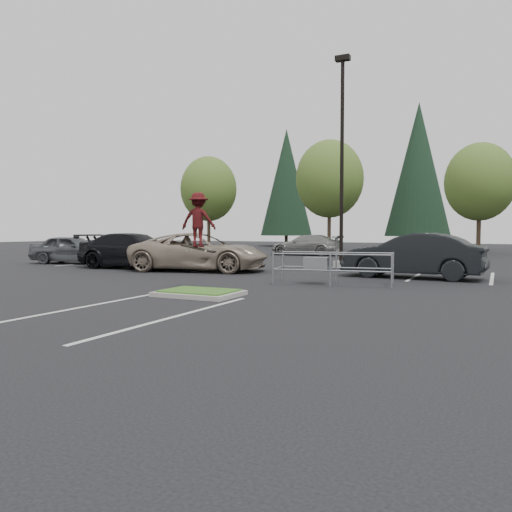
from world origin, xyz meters
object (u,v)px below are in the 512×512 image
at_px(conif_b, 418,169).
at_px(car_l_tan, 198,252).
at_px(light_pole, 342,173).
at_px(decid_a, 209,191).
at_px(skateboarder, 198,220).
at_px(decid_b, 329,181).
at_px(car_l_grey, 72,249).
at_px(car_r_charc, 413,256).
at_px(conif_a, 286,182).
at_px(cart_corral, 320,264).
at_px(car_far_silver, 306,245).
at_px(car_l_black, 135,251).
at_px(decid_c, 480,184).

distance_m(conif_b, car_l_tan, 34.52).
height_order(light_pole, decid_a, light_pole).
bearing_deg(light_pole, skateboarder, -96.02).
xyz_separation_m(decid_a, skateboarder, (17.35, -29.03, -3.48)).
distance_m(decid_b, car_l_grey, 24.12).
height_order(light_pole, car_r_charc, light_pole).
xyz_separation_m(conif_a, cart_corral, (16.07, -35.78, -6.42)).
relative_size(decid_b, car_l_tan, 1.60).
bearing_deg(conif_a, car_far_silver, -63.43).
distance_m(conif_b, car_l_black, 35.15).
bearing_deg(skateboarder, car_r_charc, -139.35).
height_order(decid_b, car_l_tan, decid_b).
bearing_deg(car_r_charc, skateboarder, -33.04).
bearing_deg(skateboarder, cart_corral, -142.66).
height_order(conif_a, car_l_tan, conif_a).
xyz_separation_m(conif_a, conif_b, (14.00, 0.50, 0.75)).
xyz_separation_m(cart_corral, car_l_grey, (-15.30, 3.91, 0.09)).
distance_m(cart_corral, skateboarder, 4.45).
bearing_deg(car_l_tan, decid_b, -8.46).
distance_m(car_l_tan, car_l_black, 3.50).
bearing_deg(car_r_charc, car_l_black, -82.16).
relative_size(decid_a, decid_c, 1.06).
height_order(decid_a, car_l_black, decid_a).
distance_m(decid_c, skateboarder, 29.76).
xyz_separation_m(light_pole, car_l_grey, (-13.73, -3.87, -3.79)).
bearing_deg(decid_b, car_r_charc, -65.15).
relative_size(conif_b, cart_corral, 3.64).
height_order(decid_c, car_far_silver, decid_c).
bearing_deg(car_l_black, decid_b, -8.68).
bearing_deg(light_pole, decid_a, 135.75).
distance_m(skateboarder, car_l_grey, 14.51).
relative_size(decid_b, car_r_charc, 1.87).
height_order(decid_a, cart_corral, decid_a).
bearing_deg(conif_b, skateboarder, -90.96).
bearing_deg(car_far_silver, skateboarder, 11.52).
bearing_deg(conif_b, conif_a, -177.95).
height_order(cart_corral, car_l_grey, car_l_grey).
relative_size(car_l_tan, car_l_black, 1.05).
bearing_deg(decid_b, car_l_black, -94.84).
relative_size(cart_corral, car_l_tan, 0.66).
relative_size(light_pole, decid_a, 1.14).
xyz_separation_m(conif_b, car_l_tan, (-4.50, -33.50, -7.01)).
distance_m(light_pole, decid_c, 18.67).
bearing_deg(car_l_tan, car_l_black, 77.87).
xyz_separation_m(decid_b, car_far_silver, (1.01, -8.53, -5.31)).
relative_size(light_pole, decid_b, 1.05).
bearing_deg(car_l_tan, car_l_grey, 70.48).
bearing_deg(car_l_grey, decid_b, -30.54).
distance_m(decid_c, conif_a, 22.50).
distance_m(decid_b, conif_a, 12.43).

